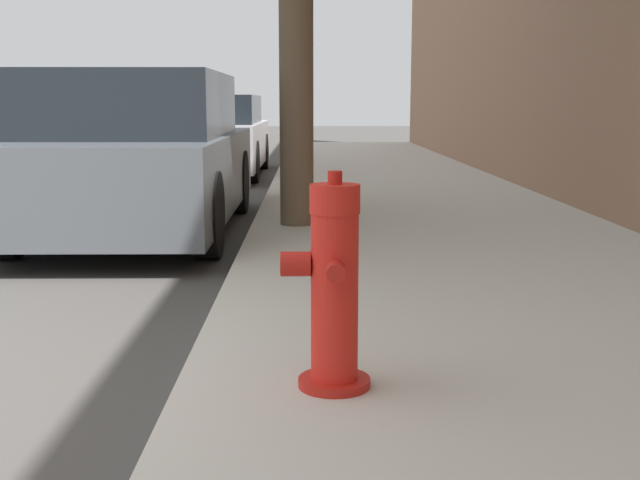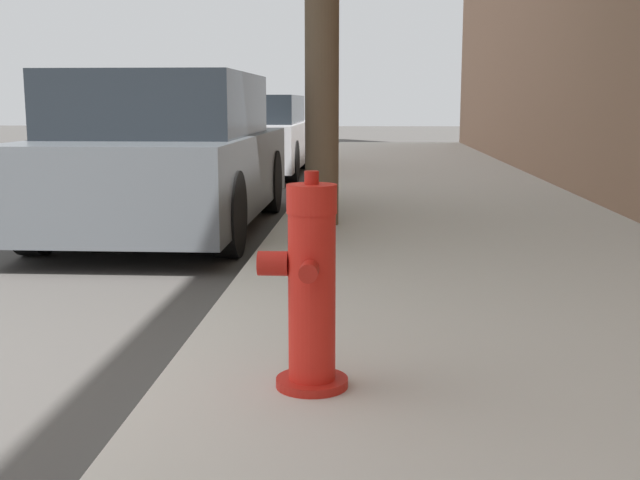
{
  "view_description": "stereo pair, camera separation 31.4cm",
  "coord_description": "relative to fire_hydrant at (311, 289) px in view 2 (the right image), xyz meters",
  "views": [
    {
      "loc": [
        2.27,
        -3.0,
        1.25
      ],
      "look_at": [
        2.32,
        1.25,
        0.52
      ],
      "focal_mm": 45.0,
      "sensor_mm": 36.0,
      "label": 1
    },
    {
      "loc": [
        2.58,
        -2.99,
        1.25
      ],
      "look_at": [
        2.32,
        1.25,
        0.52
      ],
      "focal_mm": 45.0,
      "sensor_mm": 36.0,
      "label": 2
    }
  ],
  "objects": [
    {
      "name": "parked_car_near",
      "position": [
        -1.72,
        4.63,
        0.21
      ],
      "size": [
        1.81,
        4.38,
        1.52
      ],
      "color": "#4C5156",
      "rests_on": "ground_plane"
    },
    {
      "name": "parked_car_mid",
      "position": [
        -1.83,
        10.81,
        0.14
      ],
      "size": [
        1.86,
        4.38,
        1.36
      ],
      "color": "#B7B7BC",
      "rests_on": "ground_plane"
    },
    {
      "name": "sidewalk_slab",
      "position": [
        1.06,
        -0.05,
        -0.46
      ],
      "size": [
        3.39,
        40.0,
        0.13
      ],
      "color": "beige",
      "rests_on": "ground_plane"
    },
    {
      "name": "fire_hydrant",
      "position": [
        0.0,
        0.0,
        0.0
      ],
      "size": [
        0.35,
        0.38,
        0.86
      ],
      "color": "red",
      "rests_on": "sidewalk_slab"
    }
  ]
}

